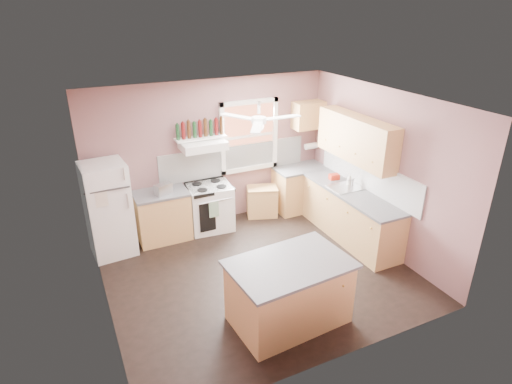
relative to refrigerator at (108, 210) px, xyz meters
name	(u,v)px	position (x,y,z in m)	size (l,w,h in m)	color
floor	(258,272)	(1.95, -1.61, -0.80)	(4.50, 4.50, 0.00)	black
ceiling	(259,102)	(1.95, -1.61, 1.90)	(4.50, 4.50, 0.00)	white
wall_back	(211,153)	(1.95, 0.42, 0.55)	(4.50, 0.05, 2.70)	#7B5554
wall_right	(382,170)	(4.22, -1.61, 0.55)	(0.05, 4.00, 2.70)	#7B5554
wall_left	(94,227)	(-0.32, -1.61, 0.55)	(0.05, 4.00, 2.70)	#7B5554
backsplash_back	(234,159)	(2.40, 0.38, 0.38)	(2.90, 0.03, 0.55)	white
backsplash_right	(367,174)	(4.18, -1.31, 0.38)	(0.03, 2.60, 0.55)	white
window_view	(249,136)	(2.70, 0.37, 0.80)	(1.00, 0.02, 1.20)	brown
window_frame	(249,136)	(2.70, 0.35, 0.80)	(1.16, 0.07, 1.36)	white
refrigerator	(108,210)	(0.00, 0.00, 0.00)	(0.68, 0.66, 1.60)	white
base_cabinet_left	(163,217)	(0.89, 0.09, -0.37)	(0.90, 0.60, 0.86)	tan
counter_left	(160,193)	(0.89, 0.09, 0.08)	(0.92, 0.62, 0.04)	#505053
toaster	(163,189)	(0.93, 0.01, 0.19)	(0.28, 0.16, 0.18)	silver
stove	(210,207)	(1.78, 0.09, -0.37)	(0.77, 0.64, 0.86)	white
range_hood	(203,145)	(1.72, 0.14, 0.82)	(0.78, 0.50, 0.14)	white
bottle_shelf	(201,138)	(1.72, 0.26, 0.92)	(0.90, 0.26, 0.03)	white
cart	(262,202)	(2.87, 0.14, -0.51)	(0.58, 0.39, 0.58)	tan
base_cabinet_corner	(300,189)	(3.70, 0.09, -0.37)	(1.00, 0.60, 0.86)	tan
base_cabinet_right	(350,216)	(3.90, -1.31, -0.37)	(0.60, 2.20, 0.86)	tan
counter_corner	(301,168)	(3.70, 0.09, 0.08)	(1.02, 0.62, 0.04)	#505053
counter_right	(352,193)	(3.89, -1.31, 0.08)	(0.62, 2.22, 0.04)	#505053
sink	(345,188)	(3.89, -1.11, 0.10)	(0.55, 0.45, 0.03)	silver
faucet	(353,182)	(4.05, -1.11, 0.17)	(0.03, 0.03, 0.14)	silver
upper_cabinet_right	(356,139)	(4.03, -1.11, 0.98)	(0.33, 1.80, 0.76)	tan
upper_cabinet_corner	(308,115)	(3.90, 0.22, 1.10)	(0.60, 0.33, 0.52)	tan
paper_towel	(311,146)	(4.02, 0.25, 0.45)	(0.12, 0.12, 0.26)	white
island	(289,293)	(1.83, -2.76, -0.37)	(1.44, 0.91, 0.86)	tan
island_top	(290,264)	(1.83, -2.76, 0.08)	(1.53, 1.00, 0.04)	#505053
ceiling_fan_hub	(259,120)	(1.95, -1.61, 1.65)	(0.20, 0.20, 0.08)	white
soap_bottle	(349,180)	(4.00, -1.06, 0.21)	(0.09, 0.09, 0.23)	silver
red_caddy	(334,177)	(3.94, -0.71, 0.15)	(0.18, 0.12, 0.10)	red
wine_bottles	(200,129)	(1.72, 0.26, 1.08)	(0.86, 0.06, 0.31)	#143819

